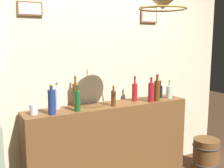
# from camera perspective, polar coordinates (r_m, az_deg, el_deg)

# --- Properties ---
(panelled_rear_partition) EXTENTS (3.74, 0.15, 2.85)m
(panelled_rear_partition) POSITION_cam_1_polar(r_m,az_deg,el_deg) (3.34, -2.48, 4.77)
(panelled_rear_partition) COLOR beige
(panelled_rear_partition) RESTS_ON ground
(bar_shelf_unit) EXTENTS (2.00, 0.35, 1.00)m
(bar_shelf_unit) POSITION_cam_1_polar(r_m,az_deg,el_deg) (3.35, -0.42, -12.67)
(bar_shelf_unit) COLOR brown
(bar_shelf_unit) RESTS_ON ground
(liquor_bottle_bourbon) EXTENTS (0.07, 0.07, 0.33)m
(liquor_bottle_bourbon) POSITION_cam_1_polar(r_m,az_deg,el_deg) (3.40, 9.34, -1.27)
(liquor_bottle_bourbon) COLOR brown
(liquor_bottle_bourbon) RESTS_ON bar_shelf_unit
(liquor_bottle_whiskey) EXTENTS (0.05, 0.05, 0.24)m
(liquor_bottle_whiskey) POSITION_cam_1_polar(r_m,az_deg,el_deg) (3.10, 0.26, -2.90)
(liquor_bottle_whiskey) COLOR #5E3415
(liquor_bottle_whiskey) RESTS_ON bar_shelf_unit
(liquor_bottle_mezcal) EXTENTS (0.08, 0.08, 0.31)m
(liquor_bottle_mezcal) POSITION_cam_1_polar(r_m,az_deg,el_deg) (2.82, -12.43, -3.60)
(liquor_bottle_mezcal) COLOR navy
(liquor_bottle_mezcal) RESTS_ON bar_shelf_unit
(liquor_bottle_port) EXTENTS (0.08, 0.08, 0.23)m
(liquor_bottle_port) POSITION_cam_1_polar(r_m,az_deg,el_deg) (3.60, 11.82, -1.57)
(liquor_bottle_port) COLOR #A9D1BD
(liquor_bottle_port) RESTS_ON bar_shelf_unit
(liquor_bottle_tequila) EXTENTS (0.06, 0.06, 0.29)m
(liquor_bottle_tequila) POSITION_cam_1_polar(r_m,az_deg,el_deg) (3.03, -11.34, -2.93)
(liquor_bottle_tequila) COLOR silver
(liquor_bottle_tequila) RESTS_ON bar_shelf_unit
(liquor_bottle_brandy) EXTENTS (0.07, 0.07, 0.30)m
(liquor_bottle_brandy) POSITION_cam_1_polar(r_m,az_deg,el_deg) (3.34, 8.12, -1.63)
(liquor_bottle_brandy) COLOR #A71C27
(liquor_bottle_brandy) RESTS_ON bar_shelf_unit
(liquor_bottle_rum) EXTENTS (0.07, 0.07, 0.30)m
(liquor_bottle_rum) POSITION_cam_1_polar(r_m,az_deg,el_deg) (3.37, 4.74, -1.61)
(liquor_bottle_rum) COLOR #A41E20
(liquor_bottle_rum) RESTS_ON bar_shelf_unit
(liquor_bottle_vodka) EXTENTS (0.06, 0.06, 0.23)m
(liquor_bottle_vodka) POSITION_cam_1_polar(r_m,az_deg,el_deg) (3.61, 10.01, -1.51)
(liquor_bottle_vodka) COLOR black
(liquor_bottle_vodka) RESTS_ON bar_shelf_unit
(liquor_bottle_vermouth) EXTENTS (0.07, 0.07, 0.34)m
(liquor_bottle_vermouth) POSITION_cam_1_polar(r_m,az_deg,el_deg) (3.12, -7.59, -2.16)
(liquor_bottle_vermouth) COLOR brown
(liquor_bottle_vermouth) RESTS_ON bar_shelf_unit
(liquor_bottle_gin) EXTENTS (0.06, 0.06, 0.29)m
(liquor_bottle_gin) POSITION_cam_1_polar(r_m,az_deg,el_deg) (2.90, -7.21, -3.45)
(liquor_bottle_gin) COLOR #175624
(liquor_bottle_gin) RESTS_ON bar_shelf_unit
(glass_tumbler_rocks) EXTENTS (0.06, 0.06, 0.09)m
(glass_tumbler_rocks) POSITION_cam_1_polar(r_m,az_deg,el_deg) (3.55, 8.77, -2.26)
(glass_tumbler_rocks) COLOR silver
(glass_tumbler_rocks) RESTS_ON bar_shelf_unit
(glass_tumbler_highball) EXTENTS (0.08, 0.08, 0.11)m
(glass_tumbler_highball) POSITION_cam_1_polar(r_m,az_deg,el_deg) (2.87, -16.00, -5.12)
(glass_tumbler_highball) COLOR silver
(glass_tumbler_highball) RESTS_ON bar_shelf_unit
(pendant_lamp) EXTENTS (0.42, 0.42, 0.46)m
(pendant_lamp) POSITION_cam_1_polar(r_m,az_deg,el_deg) (2.53, 10.54, 16.75)
(pendant_lamp) COLOR beige
(wooden_barrel) EXTENTS (0.37, 0.37, 0.42)m
(wooden_barrel) POSITION_cam_1_polar(r_m,az_deg,el_deg) (4.05, 18.96, -13.61)
(wooden_barrel) COLOR brown
(wooden_barrel) RESTS_ON ground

